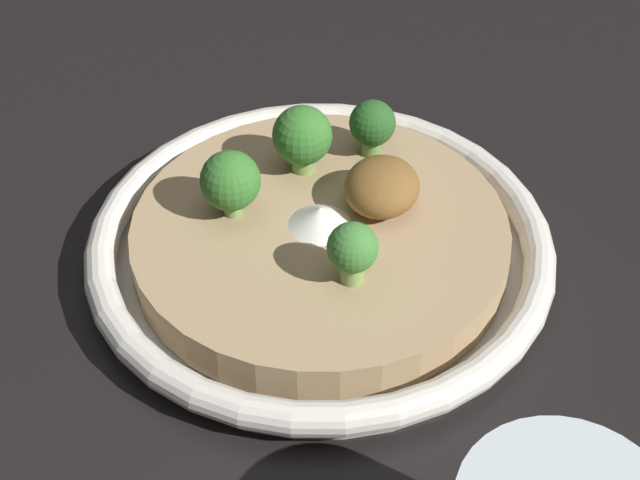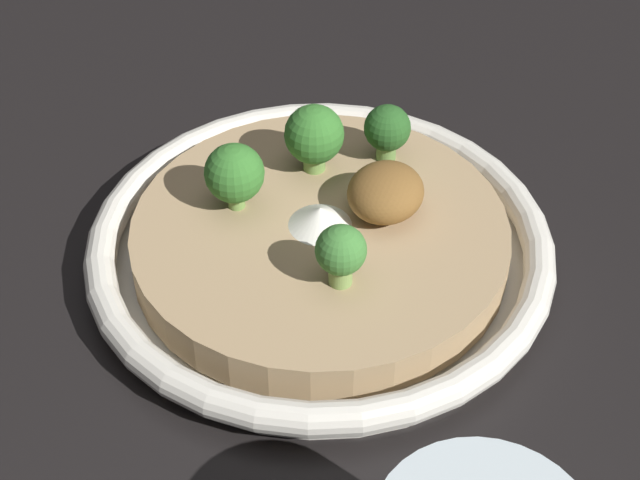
{
  "view_description": "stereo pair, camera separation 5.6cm",
  "coord_description": "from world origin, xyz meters",
  "px_view_note": "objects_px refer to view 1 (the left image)",
  "views": [
    {
      "loc": [
        0.39,
        0.12,
        0.4
      ],
      "look_at": [
        0.0,
        0.0,
        0.02
      ],
      "focal_mm": 55.0,
      "sensor_mm": 36.0,
      "label": 1
    },
    {
      "loc": [
        0.37,
        0.17,
        0.4
      ],
      "look_at": [
        0.0,
        0.0,
        0.02
      ],
      "focal_mm": 55.0,
      "sensor_mm": 36.0,
      "label": 2
    }
  ],
  "objects_px": {
    "risotto_bowl": "(320,245)",
    "broccoli_back_right": "(353,250)",
    "broccoli_back_left": "(372,125)",
    "broccoli_front": "(230,181)",
    "broccoli_left": "(302,137)"
  },
  "relations": [
    {
      "from": "broccoli_back_right",
      "to": "broccoli_back_left",
      "type": "xyz_separation_m",
      "value": [
        -0.11,
        -0.02,
        -0.0
      ]
    },
    {
      "from": "risotto_bowl",
      "to": "broccoli_left",
      "type": "bearing_deg",
      "value": -151.21
    },
    {
      "from": "risotto_bowl",
      "to": "broccoli_front",
      "type": "height_order",
      "value": "broccoli_front"
    },
    {
      "from": "broccoli_back_right",
      "to": "broccoli_back_left",
      "type": "bearing_deg",
      "value": -170.35
    },
    {
      "from": "risotto_bowl",
      "to": "broccoli_front",
      "type": "relative_size",
      "value": 6.53
    },
    {
      "from": "broccoli_back_left",
      "to": "broccoli_front",
      "type": "xyz_separation_m",
      "value": [
        0.08,
        -0.06,
        0.0
      ]
    },
    {
      "from": "risotto_bowl",
      "to": "broccoli_left",
      "type": "xyz_separation_m",
      "value": [
        -0.05,
        -0.02,
        0.04
      ]
    },
    {
      "from": "risotto_bowl",
      "to": "broccoli_back_left",
      "type": "bearing_deg",
      "value": 171.91
    },
    {
      "from": "risotto_bowl",
      "to": "broccoli_back_right",
      "type": "xyz_separation_m",
      "value": [
        0.04,
        0.03,
        0.04
      ]
    },
    {
      "from": "risotto_bowl",
      "to": "broccoli_back_left",
      "type": "xyz_separation_m",
      "value": [
        -0.07,
        0.01,
        0.04
      ]
    },
    {
      "from": "broccoli_front",
      "to": "broccoli_left",
      "type": "bearing_deg",
      "value": 152.95
    },
    {
      "from": "broccoli_left",
      "to": "broccoli_front",
      "type": "height_order",
      "value": "broccoli_left"
    },
    {
      "from": "broccoli_back_right",
      "to": "broccoli_left",
      "type": "relative_size",
      "value": 0.85
    },
    {
      "from": "broccoli_back_left",
      "to": "broccoli_left",
      "type": "xyz_separation_m",
      "value": [
        0.03,
        -0.04,
        0.0
      ]
    },
    {
      "from": "broccoli_back_right",
      "to": "broccoli_left",
      "type": "bearing_deg",
      "value": -146.7
    }
  ]
}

